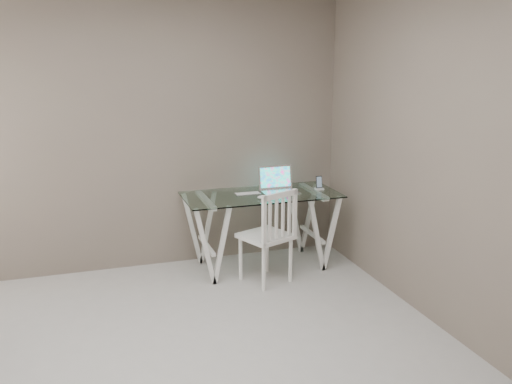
# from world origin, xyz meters

# --- Properties ---
(room) EXTENTS (4.50, 4.52, 2.71)m
(room) POSITION_xyz_m (-0.06, 0.02, 1.72)
(room) COLOR #A9A6A2
(room) RESTS_ON ground
(desk) EXTENTS (1.50, 0.70, 0.75)m
(desk) POSITION_xyz_m (1.08, 1.85, 0.38)
(desk) COLOR silver
(desk) RESTS_ON ground
(chair) EXTENTS (0.53, 0.53, 0.89)m
(chair) POSITION_xyz_m (1.03, 1.43, 0.49)
(chair) COLOR white
(chair) RESTS_ON ground
(laptop) EXTENTS (0.35, 0.29, 0.24)m
(laptop) POSITION_xyz_m (1.27, 1.89, 0.80)
(laptop) COLOR silver
(laptop) RESTS_ON desk
(keyboard) EXTENTS (0.25, 0.11, 0.01)m
(keyboard) POSITION_xyz_m (0.95, 1.89, 0.75)
(keyboard) COLOR silver
(keyboard) RESTS_ON desk
(mouse) EXTENTS (0.11, 0.07, 0.04)m
(mouse) POSITION_xyz_m (1.04, 1.67, 0.76)
(mouse) COLOR white
(mouse) RESTS_ON desk
(phone_dock) EXTENTS (0.07, 0.07, 0.14)m
(phone_dock) POSITION_xyz_m (1.69, 1.84, 0.78)
(phone_dock) COLOR white
(phone_dock) RESTS_ON desk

